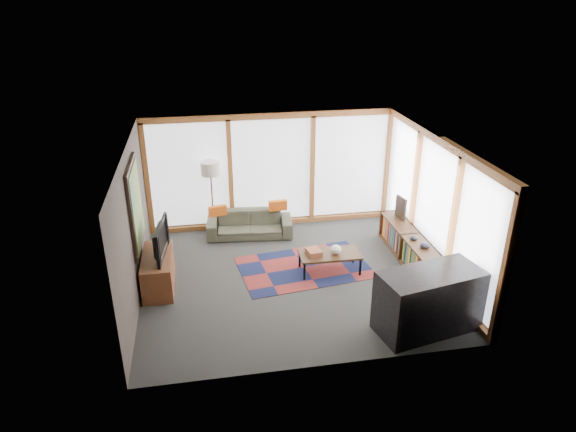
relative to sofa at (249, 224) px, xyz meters
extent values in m
plane|color=#2B2C29|center=(0.58, -1.95, -0.27)|extent=(5.50, 5.50, 0.00)
cube|color=#443A31|center=(-2.17, -1.95, 1.03)|extent=(0.04, 5.00, 2.60)
cube|color=#443A31|center=(0.58, -4.45, 1.03)|extent=(5.50, 0.04, 2.60)
cube|color=silver|center=(0.58, -1.95, 2.33)|extent=(5.50, 5.00, 0.04)
cube|color=white|center=(0.58, 0.52, 1.03)|extent=(5.30, 0.02, 2.35)
cube|color=white|center=(3.30, -1.95, 1.03)|extent=(0.02, 4.80, 2.35)
cube|color=black|center=(-2.13, -1.65, 1.28)|extent=(0.05, 1.35, 1.55)
cube|color=gold|center=(-2.10, -1.65, 1.28)|extent=(0.02, 1.20, 1.40)
cube|color=maroon|center=(0.89, -1.62, -0.26)|extent=(2.66, 1.90, 0.01)
imported|color=#3D4030|center=(0.00, 0.00, 0.00)|extent=(1.91, 0.90, 0.54)
cube|color=#D15211|center=(-0.67, -0.01, 0.38)|extent=(0.40, 0.21, 0.21)
cube|color=#D15211|center=(0.64, 0.04, 0.38)|extent=(0.40, 0.14, 0.22)
cube|color=brown|center=(1.03, -1.82, 0.17)|extent=(0.30, 0.34, 0.10)
ellipsoid|color=beige|center=(1.44, -1.87, 0.21)|extent=(0.25, 0.25, 0.18)
ellipsoid|color=black|center=(3.04, -2.29, 0.37)|extent=(0.23, 0.23, 0.10)
ellipsoid|color=black|center=(2.97, -1.94, 0.35)|extent=(0.18, 0.18, 0.08)
cube|color=black|center=(3.09, -0.91, 0.55)|extent=(0.11, 0.35, 0.46)
cube|color=brown|center=(-1.86, -1.82, 0.05)|extent=(0.53, 1.26, 0.63)
imported|color=black|center=(-1.83, -1.79, 0.67)|extent=(0.26, 1.07, 0.61)
cube|color=black|center=(2.41, -3.87, 0.24)|extent=(1.74, 1.07, 1.02)
camera|label=1|loc=(-0.96, -10.17, 4.76)|focal=32.00mm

